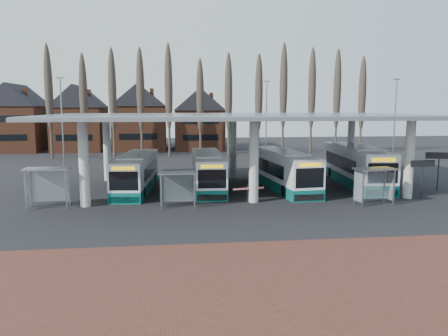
{
  "coord_description": "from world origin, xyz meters",
  "views": [
    {
      "loc": [
        -5.87,
        -28.49,
        6.97
      ],
      "look_at": [
        -1.65,
        7.0,
        1.93
      ],
      "focal_mm": 35.0,
      "sensor_mm": 36.0,
      "label": 1
    }
  ],
  "objects": [
    {
      "name": "station_canopy",
      "position": [
        0.0,
        8.0,
        5.68
      ],
      "size": [
        32.0,
        16.0,
        6.34
      ],
      "color": "silver",
      "rests_on": "ground"
    },
    {
      "name": "bus_0",
      "position": [
        -8.9,
        8.37,
        1.45
      ],
      "size": [
        3.29,
        11.21,
        3.07
      ],
      "rotation": [
        0.0,
        0.0,
        -0.08
      ],
      "color": "white",
      "rests_on": "ground"
    },
    {
      "name": "poplar_row",
      "position": [
        0.0,
        33.0,
        8.78
      ],
      "size": [
        45.1,
        1.1,
        14.5
      ],
      "color": "#473D33",
      "rests_on": "ground"
    },
    {
      "name": "shelter_2",
      "position": [
        8.37,
        0.78,
        1.92
      ],
      "size": [
        2.99,
        1.75,
        2.64
      ],
      "rotation": [
        0.0,
        0.0,
        0.12
      ],
      "color": "gray",
      "rests_on": "ground"
    },
    {
      "name": "bus_3",
      "position": [
        10.6,
        9.01,
        1.64
      ],
      "size": [
        3.76,
        12.73,
        3.49
      ],
      "rotation": [
        0.0,
        0.0,
        -0.09
      ],
      "color": "white",
      "rests_on": "ground"
    },
    {
      "name": "shelter_0",
      "position": [
        -14.46,
        2.5,
        2.03
      ],
      "size": [
        3.07,
        1.63,
        2.79
      ],
      "rotation": [
        0.0,
        0.0,
        0.04
      ],
      "color": "gray",
      "rests_on": "ground"
    },
    {
      "name": "lamp_post_a",
      "position": [
        -18.0,
        22.0,
        5.34
      ],
      "size": [
        0.8,
        0.16,
        10.17
      ],
      "color": "slate",
      "rests_on": "ground"
    },
    {
      "name": "lamp_post_b",
      "position": [
        6.0,
        26.0,
        5.34
      ],
      "size": [
        0.8,
        0.16,
        10.17
      ],
      "color": "slate",
      "rests_on": "ground"
    },
    {
      "name": "townhouse_row",
      "position": [
        -15.75,
        44.0,
        5.94
      ],
      "size": [
        36.8,
        10.3,
        12.25
      ],
      "color": "brown",
      "rests_on": "ground"
    },
    {
      "name": "ground",
      "position": [
        0.0,
        0.0,
        0.0
      ],
      "size": [
        140.0,
        140.0,
        0.0
      ],
      "primitive_type": "plane",
      "color": "black",
      "rests_on": "ground"
    },
    {
      "name": "lamp_post_c",
      "position": [
        20.0,
        20.0,
        5.34
      ],
      "size": [
        0.8,
        0.16,
        10.17
      ],
      "color": "slate",
      "rests_on": "ground"
    },
    {
      "name": "barrier",
      "position": [
        -0.38,
        2.53,
        0.93
      ],
      "size": [
        2.38,
        0.89,
        1.2
      ],
      "rotation": [
        0.0,
        0.0,
        0.21
      ],
      "color": "black",
      "rests_on": "ground"
    },
    {
      "name": "info_sign_1",
      "position": [
        16.12,
        5.09,
        2.7
      ],
      "size": [
        2.11,
        0.7,
        3.22
      ],
      "rotation": [
        0.0,
        0.0,
        -0.28
      ],
      "color": "black",
      "rests_on": "ground"
    },
    {
      "name": "brick_strip",
      "position": [
        0.0,
        -12.0,
        0.01
      ],
      "size": [
        70.0,
        10.0,
        0.03
      ],
      "primitive_type": "cube",
      "color": "brown",
      "rests_on": "ground"
    },
    {
      "name": "info_sign_0",
      "position": [
        12.86,
        2.08,
        2.5
      ],
      "size": [
        2.0,
        0.31,
        2.98
      ],
      "rotation": [
        0.0,
        0.0,
        0.1
      ],
      "color": "black",
      "rests_on": "ground"
    },
    {
      "name": "shelter_1",
      "position": [
        -5.55,
        1.64,
        1.8
      ],
      "size": [
        2.68,
        1.35,
        2.48
      ],
      "rotation": [
        0.0,
        0.0,
        -0.01
      ],
      "color": "gray",
      "rests_on": "ground"
    },
    {
      "name": "bus_1",
      "position": [
        -2.91,
        8.53,
        1.46
      ],
      "size": [
        2.6,
        11.18,
        3.09
      ],
      "rotation": [
        0.0,
        0.0,
        -0.02
      ],
      "color": "white",
      "rests_on": "ground"
    },
    {
      "name": "bus_2",
      "position": [
        3.48,
        7.85,
        1.53
      ],
      "size": [
        3.64,
        11.9,
        3.26
      ],
      "rotation": [
        0.0,
        0.0,
        0.1
      ],
      "color": "white",
      "rests_on": "ground"
    }
  ]
}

